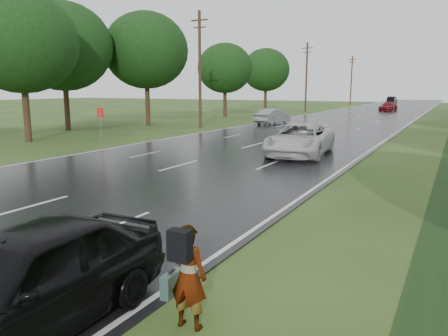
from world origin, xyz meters
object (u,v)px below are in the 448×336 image
Objects in this scene: white_pickup at (300,140)px; dark_sedan at (24,281)px; road_sign at (101,119)px; pedestrian at (187,275)px; silver_sedan at (273,116)px.

white_pickup is 1.25× the size of dark_sedan.
pedestrian is at bearing -43.18° from road_sign.
dark_sedan is (14.34, -16.51, -0.80)m from road_sign.
road_sign is 22.24m from pedestrian.
road_sign is at bearing -177.75° from white_pickup.
silver_sedan is at bearing -73.91° from pedestrian.
dark_sedan is at bearing 114.98° from silver_sedan.
road_sign is 0.51× the size of silver_sedan.
road_sign is 0.39× the size of white_pickup.
silver_sedan is at bearing 79.86° from road_sign.
road_sign is at bearing 88.15° from silver_sedan.
dark_sedan is at bearing -88.52° from white_pickup.
dark_sedan is (-1.87, -1.30, 0.03)m from pedestrian.
white_pickup is (-3.87, 16.75, 0.04)m from pedestrian.
silver_sedan is at bearing 105.35° from dark_sedan.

